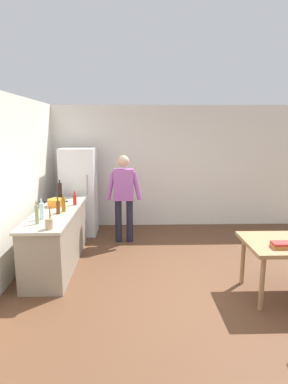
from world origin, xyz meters
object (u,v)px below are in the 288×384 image
object	(u,v)px
cooking_pot	(56,203)
bottle_beer_brown	(58,207)
refrigerator	(79,192)
bottle_wine_dark	(60,190)
bottle_vinegar_tall	(37,214)
utensil_jar	(49,223)
bottle_water_clear	(42,211)
bottle_sauce_red	(75,199)
bottle_oil_amber	(64,204)
book_stack	(283,245)
person	(124,193)

from	to	relation	value
cooking_pot	bottle_beer_brown	world-z (taller)	bottle_beer_brown
refrigerator	cooking_pot	size ratio (longest dim) A/B	4.50
refrigerator	bottle_wine_dark	bearing A→B (deg)	-113.81
bottle_vinegar_tall	bottle_wine_dark	distance (m)	1.71
cooking_pot	bottle_vinegar_tall	world-z (taller)	bottle_vinegar_tall
utensil_jar	bottle_beer_brown	bearing A→B (deg)	94.54
bottle_water_clear	bottle_sauce_red	bearing A→B (deg)	70.19
refrigerator	bottle_oil_amber	xyz separation A→B (m)	(0.03, -1.64, 0.12)
bottle_oil_amber	book_stack	xyz separation A→B (m)	(2.96, -1.26, -0.23)
person	book_stack	xyz separation A→B (m)	(2.05, -2.34, -0.19)
refrigerator	bottle_water_clear	xyz separation A→B (m)	(-0.19, -2.06, 0.13)
person	bottle_oil_amber	size ratio (longest dim) A/B	6.07
cooking_pot	bottle_wine_dark	distance (m)	0.69
bottle_oil_amber	book_stack	size ratio (longest dim) A/B	1.02
utensil_jar	bottle_wine_dark	size ratio (longest dim) A/B	0.94
person	book_stack	distance (m)	3.12
utensil_jar	bottle_beer_brown	distance (m)	0.77
utensil_jar	bottle_vinegar_tall	distance (m)	0.34
bottle_water_clear	bottle_wine_dark	size ratio (longest dim) A/B	0.88
bottle_sauce_red	bottle_wine_dark	bearing A→B (deg)	122.63
bottle_wine_dark	bottle_oil_amber	bearing A→B (deg)	-74.41
bottle_wine_dark	bottle_oil_amber	xyz separation A→B (m)	(0.29, -1.05, -0.03)
bottle_water_clear	person	bearing A→B (deg)	53.02
bottle_vinegar_tall	bottle_sauce_red	bearing A→B (deg)	74.10
bottle_wine_dark	book_stack	world-z (taller)	bottle_wine_dark
bottle_sauce_red	book_stack	xyz separation A→B (m)	(2.87, -1.71, -0.21)
bottle_vinegar_tall	bottle_beer_brown	world-z (taller)	bottle_vinegar_tall
utensil_jar	bottle_vinegar_tall	world-z (taller)	same
refrigerator	bottle_oil_amber	world-z (taller)	refrigerator
person	cooking_pot	bearing A→B (deg)	-147.67
person	utensil_jar	distance (m)	2.19
bottle_vinegar_tall	book_stack	world-z (taller)	bottle_vinegar_tall
cooking_pot	bottle_beer_brown	bearing A→B (deg)	-72.92
person	bottle_water_clear	size ratio (longest dim) A/B	5.67
bottle_vinegar_tall	book_stack	bearing A→B (deg)	-10.65
person	bottle_wine_dark	xyz separation A→B (m)	(-1.21, -0.03, 0.07)
person	bottle_beer_brown	size ratio (longest dim) A/B	6.54
bottle_beer_brown	utensil_jar	bearing A→B (deg)	-85.46
bottle_vinegar_tall	bottle_beer_brown	distance (m)	0.54
bottle_vinegar_tall	bottle_oil_amber	bearing A→B (deg)	71.44
refrigerator	person	world-z (taller)	refrigerator
bottle_sauce_red	book_stack	size ratio (longest dim) A/B	0.88
utensil_jar	bottle_beer_brown	world-z (taller)	utensil_jar
bottle_water_clear	bottle_oil_amber	bearing A→B (deg)	62.62
bottle_water_clear	cooking_pot	bearing A→B (deg)	89.33
bottle_wine_dark	bottle_beer_brown	distance (m)	1.22
person	bottle_oil_amber	world-z (taller)	person
person	bottle_wine_dark	distance (m)	1.21
person	bottle_beer_brown	bearing A→B (deg)	-128.32
bottle_vinegar_tall	bottle_water_clear	bearing A→B (deg)	89.71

